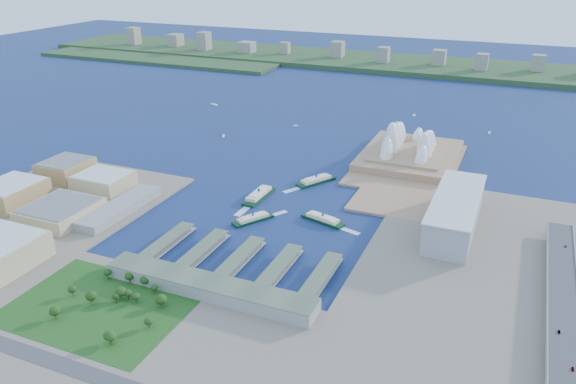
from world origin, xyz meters
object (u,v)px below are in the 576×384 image
at_px(ferry_a, 259,193).
at_px(ferry_b, 316,179).
at_px(opera_house, 411,139).
at_px(car_b, 559,332).
at_px(car_c, 566,246).
at_px(ferry_d, 323,218).
at_px(ferry_c, 253,217).
at_px(car_a, 573,369).
at_px(toaster_building, 455,213).

relative_size(ferry_a, ferry_b, 1.07).
bearing_deg(opera_house, ferry_a, -124.75).
bearing_deg(car_b, ferry_b, -39.94).
relative_size(car_b, car_c, 0.89).
xyz_separation_m(opera_house, ferry_d, (-47.77, -237.08, -27.06)).
relative_size(ferry_c, car_a, 11.95).
distance_m(ferry_c, car_c, 322.35).
relative_size(ferry_d, car_a, 12.61).
xyz_separation_m(ferry_a, ferry_c, (22.33, -60.98, -1.12)).
xyz_separation_m(ferry_b, car_c, (293.46, -91.10, 10.11)).
bearing_deg(ferry_a, ferry_d, -17.29).
relative_size(ferry_c, car_c, 10.73).
xyz_separation_m(toaster_building, ferry_b, (-184.46, 67.04, -15.09)).
height_order(toaster_building, car_b, toaster_building).
bearing_deg(opera_house, car_b, -62.82).
bearing_deg(ferry_d, car_c, -71.12).
relative_size(toaster_building, car_a, 37.40).
height_order(ferry_c, car_b, car_b).
height_order(ferry_b, car_c, car_c).
height_order(ferry_a, car_a, car_a).
xyz_separation_m(ferry_d, car_b, (238.77, -134.94, 10.59)).
distance_m(ferry_c, ferry_d, 78.36).
height_order(opera_house, ferry_b, opera_house).
bearing_deg(ferry_c, opera_house, -82.46).
height_order(toaster_building, car_a, toaster_building).
height_order(opera_house, toaster_building, opera_house).
relative_size(toaster_building, ferry_c, 3.13).
bearing_deg(ferry_c, car_a, -172.84).
xyz_separation_m(opera_house, ferry_c, (-120.34, -266.65, -27.32)).
bearing_deg(car_a, car_b, 100.95).
relative_size(ferry_a, car_c, 13.31).
xyz_separation_m(toaster_building, car_b, (101.00, -172.02, -4.97)).
distance_m(ferry_b, ferry_d, 114.11).
distance_m(car_a, car_c, 189.29).
bearing_deg(car_a, ferry_a, 148.71).
bearing_deg(toaster_building, car_c, -12.45).
bearing_deg(car_a, opera_house, 115.71).
bearing_deg(car_a, car_c, 90.00).
relative_size(ferry_b, car_a, 13.80).
xyz_separation_m(ferry_a, ferry_d, (94.90, -31.41, -0.87)).
bearing_deg(ferry_d, ferry_b, 40.01).
height_order(car_a, car_c, car_a).
height_order(ferry_a, car_b, car_b).
bearing_deg(ferry_d, opera_house, 4.47).
bearing_deg(ferry_a, toaster_building, 2.42).
bearing_deg(car_a, toaster_building, 117.06).
relative_size(opera_house, car_a, 43.43).
height_order(car_a, car_b, car_a).
bearing_deg(ferry_a, ferry_c, -68.87).
height_order(ferry_c, car_c, car_c).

